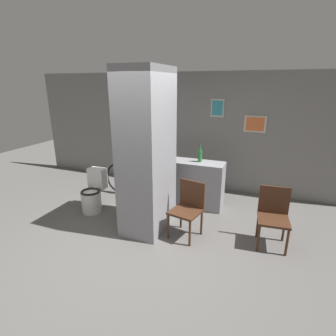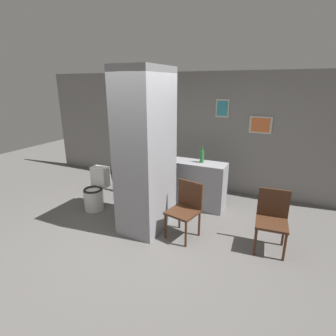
% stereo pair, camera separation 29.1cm
% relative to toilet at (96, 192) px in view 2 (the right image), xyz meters
% --- Properties ---
extents(ground_plane, '(14.00, 14.00, 0.00)m').
position_rel_toilet_xyz_m(ground_plane, '(1.22, -0.65, -0.34)').
color(ground_plane, '#5B5956').
extents(wall_back, '(8.00, 0.09, 2.60)m').
position_rel_toilet_xyz_m(wall_back, '(1.22, 1.98, 0.97)').
color(wall_back, gray).
rests_on(wall_back, ground_plane).
extents(pillar_center, '(0.66, 1.00, 2.60)m').
position_rel_toilet_xyz_m(pillar_center, '(1.24, -0.15, 0.97)').
color(pillar_center, gray).
rests_on(pillar_center, ground_plane).
extents(counter_shelf, '(1.48, 0.44, 0.91)m').
position_rel_toilet_xyz_m(counter_shelf, '(1.57, 0.92, 0.12)').
color(counter_shelf, gray).
rests_on(counter_shelf, ground_plane).
extents(toilet, '(0.37, 0.53, 0.80)m').
position_rel_toilet_xyz_m(toilet, '(0.00, 0.00, 0.00)').
color(toilet, silver).
rests_on(toilet, ground_plane).
extents(chair_near_pillar, '(0.52, 0.52, 0.89)m').
position_rel_toilet_xyz_m(chair_near_pillar, '(1.94, -0.16, 0.16)').
color(chair_near_pillar, '#422616').
rests_on(chair_near_pillar, ground_plane).
extents(chair_by_doorway, '(0.47, 0.47, 0.89)m').
position_rel_toilet_xyz_m(chair_by_doorway, '(3.20, 0.05, 0.16)').
color(chair_by_doorway, '#422616').
rests_on(chair_by_doorway, ground_plane).
extents(bicycle, '(1.64, 0.42, 0.77)m').
position_rel_toilet_xyz_m(bicycle, '(0.53, 0.89, 0.04)').
color(bicycle, black).
rests_on(bicycle, ground_plane).
extents(bottle_tall, '(0.08, 0.08, 0.34)m').
position_rel_toilet_xyz_m(bottle_tall, '(1.82, 0.94, 0.71)').
color(bottle_tall, '#267233').
rests_on(bottle_tall, counter_shelf).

